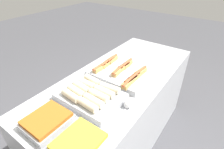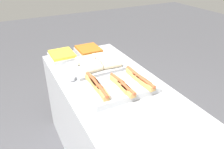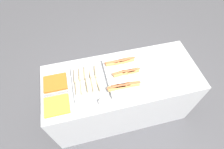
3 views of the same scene
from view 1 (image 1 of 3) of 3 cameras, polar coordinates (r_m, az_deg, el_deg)
The scene contains 7 objects.
ground_plane at distance 2.14m, azimuth 1.94°, elevation -20.19°, with size 12.00×12.00×0.00m, color #4C4C51.
counter at distance 1.82m, azimuth 2.19°, elevation -11.99°, with size 1.78×0.74×0.86m.
tray_hotdogs at distance 1.52m, azimuth 2.46°, elevation 0.53°, with size 0.41×0.50×0.10m.
tray_wraps at distance 1.28m, azimuth -7.01°, elevation -6.65°, with size 0.33×0.45×0.10m.
tray_side_front at distance 1.01m, azimuth -10.64°, elevation -21.43°, with size 0.26×0.23×0.07m.
tray_side_back at distance 1.16m, azimuth -20.35°, elevation -14.21°, with size 0.26×0.23×0.07m.
serving_spoon_near at distance 1.21m, azimuth 4.89°, elevation -10.08°, with size 0.26×0.06×0.06m.
Camera 1 is at (-1.09, -0.70, 1.70)m, focal length 28.00 mm.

